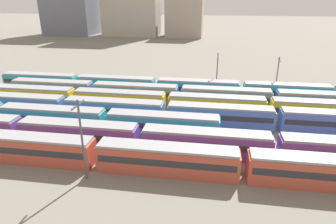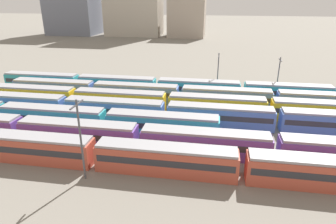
# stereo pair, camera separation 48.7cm
# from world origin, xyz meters

# --- Properties ---
(ground_plane) EXTENTS (600.00, 600.00, 0.00)m
(ground_plane) POSITION_xyz_m (0.00, 15.60, 0.00)
(ground_plane) COLOR slate
(train_track_0) EXTENTS (74.70, 3.06, 3.75)m
(train_track_0) POSITION_xyz_m (20.62, 0.00, 1.90)
(train_track_0) COLOR #BC4C38
(train_track_0) RESTS_ON ground_plane
(train_track_1) EXTENTS (112.50, 3.06, 3.75)m
(train_track_1) POSITION_xyz_m (44.17, 5.20, 1.90)
(train_track_1) COLOR #6B429E
(train_track_1) RESTS_ON ground_plane
(train_track_2) EXTENTS (55.80, 3.06, 3.75)m
(train_track_2) POSITION_xyz_m (8.81, 10.40, 1.90)
(train_track_2) COLOR teal
(train_track_2) RESTS_ON ground_plane
(train_track_3) EXTENTS (112.50, 3.06, 3.75)m
(train_track_3) POSITION_xyz_m (46.24, 15.60, 1.90)
(train_track_3) COLOR #4C70BC
(train_track_3) RESTS_ON ground_plane
(train_track_4) EXTENTS (74.70, 3.06, 3.75)m
(train_track_4) POSITION_xyz_m (26.71, 20.80, 1.90)
(train_track_4) COLOR yellow
(train_track_4) RESTS_ON ground_plane
(train_track_5) EXTENTS (93.60, 3.06, 3.75)m
(train_track_5) POSITION_xyz_m (38.02, 26.00, 1.90)
(train_track_5) COLOR #4C70BC
(train_track_5) RESTS_ON ground_plane
(train_track_6) EXTENTS (93.60, 3.06, 3.75)m
(train_track_6) POSITION_xyz_m (32.03, 31.20, 1.90)
(train_track_6) COLOR teal
(train_track_6) RESTS_ON ground_plane
(catenary_pole_0) EXTENTS (0.24, 3.20, 10.36)m
(catenary_pole_0) POSITION_xyz_m (20.44, -3.03, 5.73)
(catenary_pole_0) COLOR #4C4C51
(catenary_pole_0) RESTS_ON ground_plane
(catenary_pole_1) EXTENTS (0.24, 3.20, 9.29)m
(catenary_pole_1) POSITION_xyz_m (36.07, 34.27, 5.18)
(catenary_pole_1) COLOR #4C4C51
(catenary_pole_1) RESTS_ON ground_plane
(catenary_pole_3) EXTENTS (0.24, 3.20, 8.77)m
(catenary_pole_3) POSITION_xyz_m (49.21, 34.38, 4.92)
(catenary_pole_3) COLOR #4C4C51
(catenary_pole_3) RESTS_ON ground_plane
(distant_building_0) EXTENTS (26.94, 19.93, 35.15)m
(distant_building_0) POSITION_xyz_m (-46.53, 133.33, 17.57)
(distant_building_0) COLOR slate
(distant_building_0) RESTS_ON ground_plane
(distant_building_2) EXTENTS (19.07, 19.22, 19.38)m
(distant_building_2) POSITION_xyz_m (18.54, 133.33, 9.69)
(distant_building_2) COLOR #A89989
(distant_building_2) RESTS_ON ground_plane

